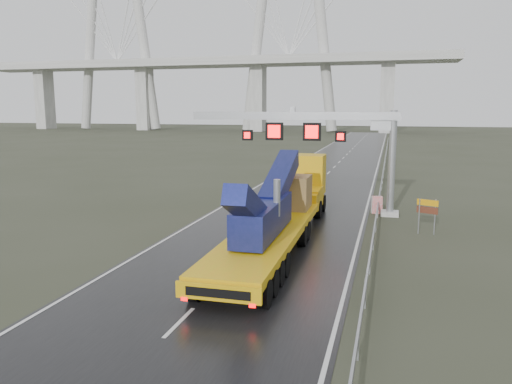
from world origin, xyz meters
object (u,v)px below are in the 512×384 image
(heavy_haul_truck, at_px, (285,203))
(striped_barrier, at_px, (377,205))
(sign_gantry, at_px, (322,133))
(exit_sign_pair, at_px, (427,210))

(heavy_haul_truck, height_order, striped_barrier, heavy_haul_truck)
(sign_gantry, distance_m, striped_barrier, 6.37)
(sign_gantry, height_order, exit_sign_pair, sign_gantry)
(sign_gantry, height_order, heavy_haul_truck, sign_gantry)
(sign_gantry, xyz_separation_m, striped_barrier, (3.90, 0.60, -5.01))
(sign_gantry, xyz_separation_m, heavy_haul_truck, (-1.10, -7.06, -3.72))
(sign_gantry, relative_size, heavy_haul_truck, 0.71)
(heavy_haul_truck, relative_size, exit_sign_pair, 9.88)
(striped_barrier, bearing_deg, exit_sign_pair, -75.71)
(exit_sign_pair, bearing_deg, sign_gantry, 166.17)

